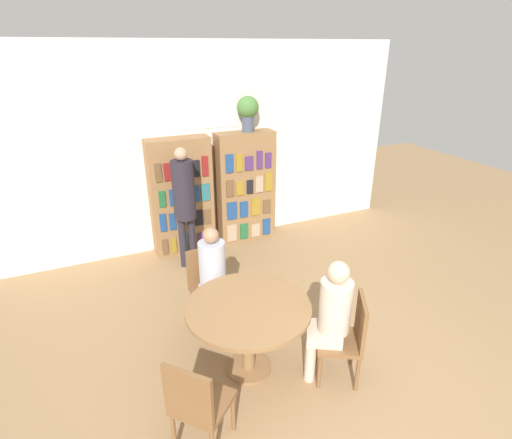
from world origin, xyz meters
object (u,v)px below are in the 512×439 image
object	(u,v)px
flower_vase	(248,110)
librarian_standing	(184,196)
bookshelf_right	(245,187)
reading_table	(248,317)
chair_far_side	(348,335)
seated_reader_right	(330,314)
bookshelf_left	(181,197)
seated_reader_left	(214,274)
chair_left_side	(208,283)
chair_near_camera	(197,403)

from	to	relation	value
flower_vase	librarian_standing	bearing A→B (deg)	-156.47
bookshelf_right	reading_table	distance (m)	2.95
reading_table	librarian_standing	bearing A→B (deg)	89.48
reading_table	chair_far_side	distance (m)	0.93
seated_reader_right	bookshelf_left	bearing A→B (deg)	40.04
bookshelf_left	bookshelf_right	world-z (taller)	same
bookshelf_left	seated_reader_left	bearing A→B (deg)	-95.07
bookshelf_right	chair_left_side	distance (m)	2.21
chair_near_camera	librarian_standing	bearing A→B (deg)	124.13
bookshelf_right	librarian_standing	size ratio (longest dim) A/B	1.01
seated_reader_left	bookshelf_right	bearing A→B (deg)	-127.14
reading_table	flower_vase	bearing A→B (deg)	66.55
flower_vase	seated_reader_left	distance (m)	2.71
bookshelf_right	chair_left_side	size ratio (longest dim) A/B	1.99
chair_near_camera	chair_far_side	world-z (taller)	same
reading_table	librarian_standing	size ratio (longest dim) A/B	0.67
chair_near_camera	seated_reader_left	size ratio (longest dim) A/B	0.72
bookshelf_right	chair_near_camera	xyz separation A→B (m)	(-1.81, -3.33, -0.38)
bookshelf_left	seated_reader_right	xyz separation A→B (m)	(0.54, -3.09, -0.15)
chair_far_side	seated_reader_left	world-z (taller)	seated_reader_left
bookshelf_right	reading_table	size ratio (longest dim) A/B	1.50
chair_near_camera	seated_reader_left	distance (m)	1.49
seated_reader_right	reading_table	bearing A→B (deg)	90.00
bookshelf_right	librarian_standing	bearing A→B (deg)	-155.59
bookshelf_right	chair_far_side	xyz separation A→B (m)	(-0.33, -3.18, -0.38)
bookshelf_left	librarian_standing	distance (m)	0.54
reading_table	seated_reader_right	bearing A→B (deg)	-30.07
seated_reader_right	librarian_standing	bearing A→B (deg)	43.59
chair_left_side	chair_far_side	size ratio (longest dim) A/B	1.00
flower_vase	seated_reader_left	xyz separation A→B (m)	(-1.26, -1.99, -1.36)
reading_table	chair_far_side	world-z (taller)	chair_far_side
bookshelf_right	chair_left_side	world-z (taller)	bookshelf_right
bookshelf_left	chair_left_side	world-z (taller)	bookshelf_left
librarian_standing	chair_far_side	bearing A→B (deg)	-73.87
seated_reader_left	chair_far_side	bearing A→B (deg)	120.12
flower_vase	chair_near_camera	distance (m)	4.13
bookshelf_left	reading_table	distance (m)	2.73
bookshelf_right	chair_left_side	xyz separation A→B (m)	(-1.22, -1.81, -0.38)
bookshelf_left	librarian_standing	size ratio (longest dim) A/B	1.01
bookshelf_left	seated_reader_right	world-z (taller)	bookshelf_left
reading_table	chair_far_side	size ratio (longest dim) A/B	1.33
bookshelf_right	chair_far_side	bearing A→B (deg)	-95.94
seated_reader_left	reading_table	bearing A→B (deg)	90.00
chair_left_side	librarian_standing	size ratio (longest dim) A/B	0.51
flower_vase	seated_reader_right	distance (m)	3.41
bookshelf_left	bookshelf_right	xyz separation A→B (m)	(1.03, -0.00, -0.00)
reading_table	seated_reader_left	bearing A→B (deg)	95.93
chair_left_side	flower_vase	bearing A→B (deg)	-131.11
seated_reader_left	librarian_standing	xyz separation A→B (m)	(0.10, 1.48, 0.36)
chair_far_side	seated_reader_right	bearing A→B (deg)	90.00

